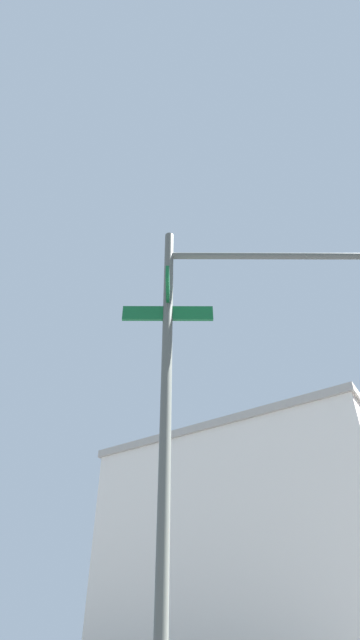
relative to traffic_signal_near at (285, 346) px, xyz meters
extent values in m
cylinder|color=#474C47|center=(-1.14, -0.74, -1.37)|extent=(0.12, 0.12, 6.48)
cylinder|color=#474C47|center=(0.17, 0.11, 1.46)|extent=(2.67, 1.79, 0.09)
cube|color=#0F5128|center=(-1.14, -0.74, 0.47)|extent=(0.94, 0.63, 0.20)
cube|color=#0F5128|center=(-1.14, -0.74, 0.69)|extent=(0.58, 0.86, 0.20)
cube|color=silver|center=(-9.09, 24.87, 1.02)|extent=(14.27, 20.66, 11.27)
cube|color=#9D998E|center=(-9.09, 24.87, 6.85)|extent=(14.57, 20.96, 0.40)
camera|label=1|loc=(1.34, -4.30, -2.97)|focal=25.54mm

